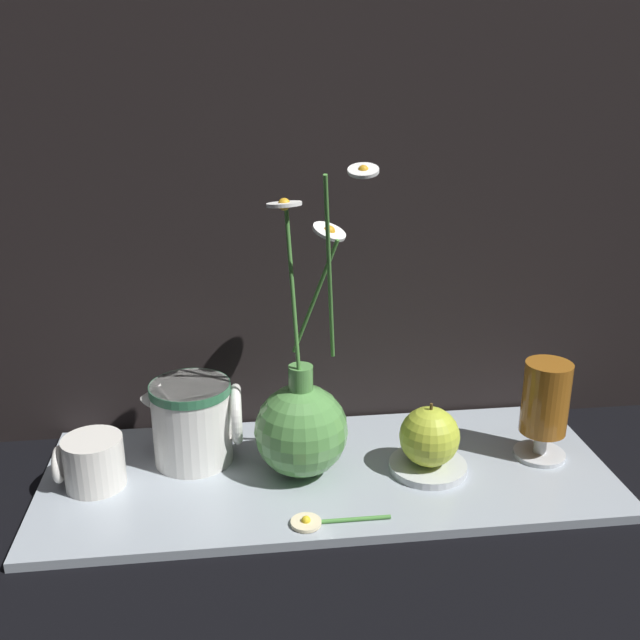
% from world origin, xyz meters
% --- Properties ---
extents(ground_plane, '(6.00, 6.00, 0.00)m').
position_xyz_m(ground_plane, '(0.00, 0.00, 0.00)').
color(ground_plane, black).
extents(shelf, '(0.74, 0.29, 0.01)m').
position_xyz_m(shelf, '(0.00, 0.00, 0.01)').
color(shelf, '#9EA8B2').
rests_on(shelf, ground_plane).
extents(backdrop_wall, '(1.24, 0.02, 1.10)m').
position_xyz_m(backdrop_wall, '(0.00, 0.16, 0.55)').
color(backdrop_wall, black).
rests_on(backdrop_wall, ground_plane).
extents(vase_with_flowers, '(0.15, 0.14, 0.40)m').
position_xyz_m(vase_with_flowers, '(-0.03, 0.00, 0.08)').
color(vase_with_flowers, '#59994C').
rests_on(vase_with_flowers, shelf).
extents(yellow_mug, '(0.09, 0.08, 0.07)m').
position_xyz_m(yellow_mug, '(-0.30, 0.00, 0.04)').
color(yellow_mug, silver).
rests_on(yellow_mug, shelf).
extents(ceramic_pitcher, '(0.13, 0.11, 0.12)m').
position_xyz_m(ceramic_pitcher, '(-0.17, 0.05, 0.07)').
color(ceramic_pitcher, white).
rests_on(ceramic_pitcher, shelf).
extents(tea_glass, '(0.07, 0.07, 0.14)m').
position_xyz_m(tea_glass, '(0.29, 0.00, 0.09)').
color(tea_glass, silver).
rests_on(tea_glass, shelf).
extents(saucer_plate, '(0.10, 0.10, 0.01)m').
position_xyz_m(saucer_plate, '(0.13, -0.02, 0.02)').
color(saucer_plate, silver).
rests_on(saucer_plate, shelf).
extents(orange_fruit, '(0.08, 0.08, 0.09)m').
position_xyz_m(orange_fruit, '(0.13, -0.02, 0.06)').
color(orange_fruit, '#B7C638').
rests_on(orange_fruit, saucer_plate).
extents(loose_daisy, '(0.12, 0.04, 0.01)m').
position_xyz_m(loose_daisy, '(-0.03, -0.12, 0.02)').
color(loose_daisy, '#4C8E3D').
rests_on(loose_daisy, shelf).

